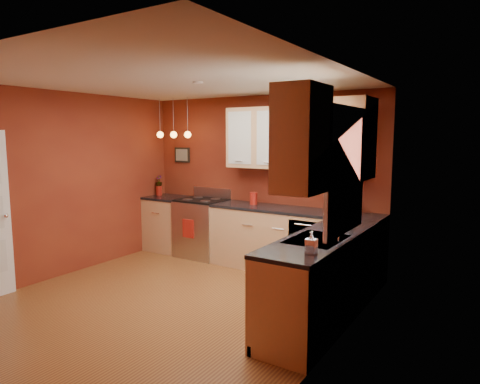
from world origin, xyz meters
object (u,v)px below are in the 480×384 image
Objects in this scene: red_canister at (254,198)px; coffee_maker at (345,206)px; gas_range at (202,227)px; sink at (317,241)px; soap_pump at (311,243)px.

red_canister is 1.44m from coffee_maker.
red_canister is (0.95, 0.06, 0.55)m from gas_range.
sink is 3.45× the size of soap_pump.
gas_range is at bearing -176.69° from red_canister.
sink is (2.62, -1.50, 0.43)m from gas_range.
gas_range is 2.46m from coffee_maker.
soap_pump is (2.79, -2.05, 0.56)m from gas_range.
red_canister is 2.79m from soap_pump.
sink reaches higher than coffee_maker.
soap_pump is at bearing -67.09° from coffee_maker.
gas_range is 1.10m from red_canister.
gas_range is at bearing -167.60° from coffee_maker.
sink is at bearing -29.78° from gas_range.
soap_pump is at bearing -48.91° from red_canister.
red_canister is at bearing 3.31° from gas_range.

